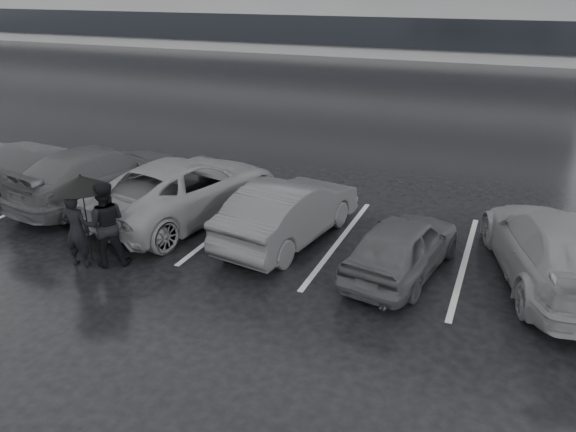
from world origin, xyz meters
The scene contains 10 objects.
ground centered at (0.00, 0.00, 0.00)m, with size 160.00×160.00×0.00m, color black.
car_main centered at (2.23, 1.53, 0.62)m, with size 1.46×3.62×1.23m, color black.
car_west_a centered at (-0.51, 2.17, 0.71)m, with size 1.50×4.29×1.41m, color #29292B.
car_west_b centered at (-3.48, 2.48, 0.75)m, with size 2.49×5.40×1.50m, color #555557.
car_west_c centered at (-6.20, 2.55, 0.75)m, with size 2.09×5.14×1.49m, color black.
car_east centered at (5.06, 2.30, 0.73)m, with size 2.05×5.04×1.46m, color #555557.
pedestrian_left centered at (-4.08, -0.72, 0.80)m, with size 0.58×0.38×1.60m, color black.
pedestrian_right centered at (-3.55, -0.45, 0.92)m, with size 0.89×0.69×1.83m, color black.
umbrella centered at (-4.00, -0.47, 1.77)m, with size 1.15×1.15×1.95m.
stall_stripes centered at (-0.80, 2.50, 0.00)m, with size 19.72×5.00×0.00m.
Camera 1 is at (4.01, -8.79, 5.53)m, focal length 35.00 mm.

